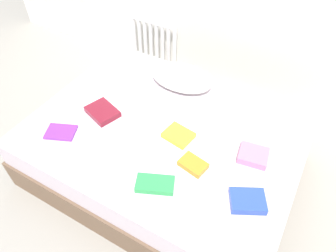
{
  "coord_description": "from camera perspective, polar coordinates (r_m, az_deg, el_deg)",
  "views": [
    {
      "loc": [
        0.8,
        -1.36,
        2.15
      ],
      "look_at": [
        0.0,
        0.05,
        0.48
      ],
      "focal_mm": 32.86,
      "sensor_mm": 36.0,
      "label": 1
    }
  ],
  "objects": [
    {
      "name": "radiator",
      "position": [
        3.52,
        -2.64,
        15.4
      ],
      "size": [
        0.56,
        0.04,
        0.5
      ],
      "color": "white",
      "rests_on": "ground"
    },
    {
      "name": "textbook_purple",
      "position": [
        2.37,
        -19.25,
        -1.07
      ],
      "size": [
        0.25,
        0.22,
        0.02
      ],
      "primitive_type": "cube",
      "rotation": [
        0.0,
        0.0,
        0.41
      ],
      "color": "purple",
      "rests_on": "bed"
    },
    {
      "name": "textbook_pink",
      "position": [
        2.16,
        15.53,
        -5.26
      ],
      "size": [
        0.22,
        0.2,
        0.05
      ],
      "primitive_type": "cube",
      "rotation": [
        0.0,
        0.0,
        0.16
      ],
      "color": "pink",
      "rests_on": "bed"
    },
    {
      "name": "textbook_green",
      "position": [
        1.95,
        -2.41,
        -10.71
      ],
      "size": [
        0.27,
        0.21,
        0.04
      ],
      "primitive_type": "cube",
      "rotation": [
        0.0,
        0.0,
        0.41
      ],
      "color": "green",
      "rests_on": "bed"
    },
    {
      "name": "textbook_blue",
      "position": [
        1.94,
        14.55,
        -13.29
      ],
      "size": [
        0.26,
        0.24,
        0.05
      ],
      "primitive_type": "cube",
      "rotation": [
        0.0,
        0.0,
        0.48
      ],
      "color": "#2847B7",
      "rests_on": "bed"
    },
    {
      "name": "pillow",
      "position": [
        2.63,
        2.49,
        9.02
      ],
      "size": [
        0.55,
        0.35,
        0.14
      ],
      "primitive_type": "ellipsoid",
      "color": "white",
      "rests_on": "bed"
    },
    {
      "name": "bed",
      "position": [
        2.47,
        -0.57,
        -4.49
      ],
      "size": [
        2.0,
        1.5,
        0.5
      ],
      "color": "brown",
      "rests_on": "ground"
    },
    {
      "name": "textbook_yellow",
      "position": [
        2.21,
        1.95,
        -1.71
      ],
      "size": [
        0.22,
        0.19,
        0.04
      ],
      "primitive_type": "cube",
      "rotation": [
        0.0,
        0.0,
        -0.16
      ],
      "color": "yellow",
      "rests_on": "bed"
    },
    {
      "name": "textbook_white",
      "position": [
        2.24,
        -6.63,
        -1.31
      ],
      "size": [
        0.27,
        0.21,
        0.04
      ],
      "primitive_type": "cube",
      "rotation": [
        0.0,
        0.0,
        0.39
      ],
      "color": "white",
      "rests_on": "bed"
    },
    {
      "name": "ground_plane",
      "position": [
        2.67,
        -0.53,
        -7.87
      ],
      "size": [
        8.0,
        8.0,
        0.0
      ],
      "primitive_type": "plane",
      "color": "#9E998E"
    },
    {
      "name": "textbook_orange",
      "position": [
        2.05,
        4.68,
        -7.12
      ],
      "size": [
        0.2,
        0.16,
        0.04
      ],
      "primitive_type": "cube",
      "rotation": [
        0.0,
        0.0,
        -0.2
      ],
      "color": "orange",
      "rests_on": "bed"
    },
    {
      "name": "textbook_maroon",
      "position": [
        2.43,
        -12.07,
        2.6
      ],
      "size": [
        0.29,
        0.25,
        0.05
      ],
      "primitive_type": "cube",
      "rotation": [
        0.0,
        0.0,
        -0.33
      ],
      "color": "maroon",
      "rests_on": "bed"
    }
  ]
}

